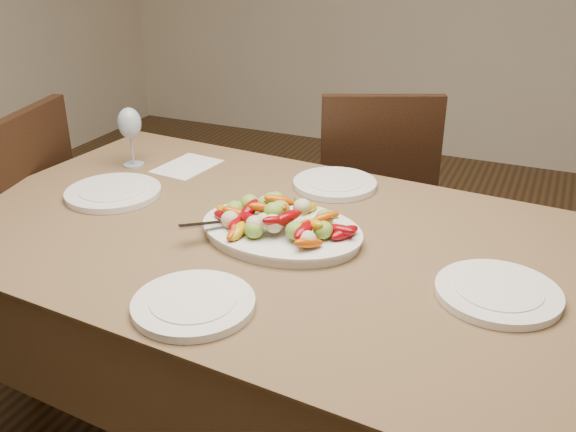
% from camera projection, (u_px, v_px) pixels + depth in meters
% --- Properties ---
extents(dining_table, '(1.92, 1.18, 0.76)m').
position_uv_depth(dining_table, '(288.00, 360.00, 1.78)').
color(dining_table, brown).
rests_on(dining_table, ground).
extents(chair_far, '(0.55, 0.55, 0.95)m').
position_uv_depth(chair_far, '(370.00, 201.00, 2.54)').
color(chair_far, black).
rests_on(chair_far, ground).
extents(serving_platter, '(0.44, 0.34, 0.02)m').
position_uv_depth(serving_platter, '(281.00, 233.00, 1.62)').
color(serving_platter, white).
rests_on(serving_platter, dining_table).
extents(roasted_vegetables, '(0.36, 0.26, 0.09)m').
position_uv_depth(roasted_vegetables, '(281.00, 212.00, 1.60)').
color(roasted_vegetables, '#790308').
rests_on(roasted_vegetables, serving_platter).
extents(serving_spoon, '(0.25, 0.23, 0.03)m').
position_uv_depth(serving_spoon, '(251.00, 220.00, 1.60)').
color(serving_spoon, '#9EA0A8').
rests_on(serving_spoon, serving_platter).
extents(plate_left, '(0.27, 0.27, 0.02)m').
position_uv_depth(plate_left, '(113.00, 193.00, 1.86)').
color(plate_left, white).
rests_on(plate_left, dining_table).
extents(plate_right, '(0.27, 0.27, 0.02)m').
position_uv_depth(plate_right, '(498.00, 293.00, 1.37)').
color(plate_right, white).
rests_on(plate_right, dining_table).
extents(plate_far, '(0.25, 0.25, 0.02)m').
position_uv_depth(plate_far, '(335.00, 184.00, 1.92)').
color(plate_far, white).
rests_on(plate_far, dining_table).
extents(plate_near, '(0.26, 0.26, 0.02)m').
position_uv_depth(plate_near, '(194.00, 304.00, 1.33)').
color(plate_near, white).
rests_on(plate_near, dining_table).
extents(wine_glass, '(0.08, 0.08, 0.20)m').
position_uv_depth(wine_glass, '(131.00, 135.00, 2.05)').
color(wine_glass, '#8C99A5').
rests_on(wine_glass, dining_table).
extents(menu_card, '(0.17, 0.23, 0.00)m').
position_uv_depth(menu_card, '(187.00, 166.00, 2.08)').
color(menu_card, silver).
rests_on(menu_card, dining_table).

